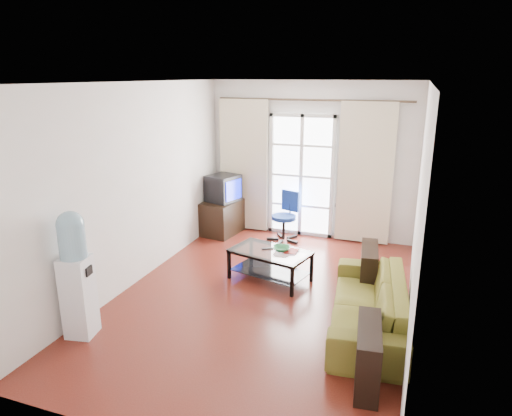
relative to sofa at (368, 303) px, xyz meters
The scene contains 20 objects.
floor 1.42m from the sofa, 168.50° to the left, with size 5.20×5.20×0.00m, color maroon.
ceiling 2.78m from the sofa, 168.50° to the left, with size 5.20×5.20×0.00m, color white.
wall_back 3.36m from the sofa, 115.37° to the left, with size 3.60×0.02×2.70m, color white.
wall_front 2.89m from the sofa, 120.44° to the right, with size 3.60×0.02×2.70m, color white.
wall_left 3.35m from the sofa, behind, with size 0.02×5.20×2.70m, color white.
wall_right 1.18m from the sofa, 32.54° to the left, with size 0.02×5.20×2.70m, color white.
french_door 3.30m from the sofa, 118.22° to the left, with size 1.16×0.06×2.15m.
curtain_rod 3.73m from the sofa, 116.16° to the left, with size 0.04×0.04×3.30m, color #4C3F2D.
curtain_left 3.87m from the sofa, 132.92° to the left, with size 0.90×0.07×2.35m, color beige.
curtain_right 2.93m from the sofa, 98.55° to the left, with size 0.90×0.07×2.35m, color beige.
radiator 2.83m from the sofa, 101.49° to the left, with size 0.64×0.12×0.64m, color #939396.
sofa is the anchor object (origin of this frame).
coffee_table 1.64m from the sofa, 150.58° to the left, with size 1.19×0.86×0.44m.
bowl 1.56m from the sofa, 146.02° to the left, with size 0.29×0.29×0.06m, color #349145.
book 1.51m from the sofa, 144.42° to the left, with size 0.18×0.23×0.02m, color maroon.
remote 1.72m from the sofa, 150.01° to the left, with size 0.17×0.05×0.02m, color black.
tv_stand 3.75m from the sofa, 139.65° to the left, with size 0.55×0.82×0.60m, color black.
crt_tv 3.79m from the sofa, 139.53° to the left, with size 0.62×0.63×0.47m.
task_chair 2.94m from the sofa, 124.87° to the left, with size 0.75×0.75×0.86m.
water_cooler 3.24m from the sofa, 157.51° to the right, with size 0.34×0.34×1.43m.
Camera 1 is at (1.72, -5.09, 2.78)m, focal length 32.00 mm.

